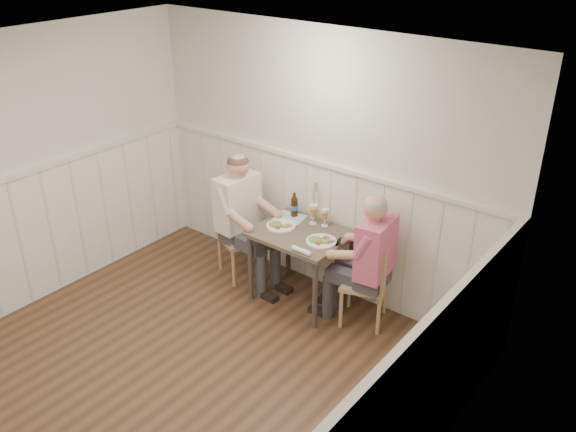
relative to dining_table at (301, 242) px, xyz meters
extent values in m
plane|color=#452D1D|center=(-0.08, -1.84, -0.65)|extent=(4.50, 4.50, 0.00)
cube|color=silver|center=(-0.08, 0.41, 0.65)|extent=(4.00, 0.04, 2.60)
cube|color=silver|center=(1.92, -1.84, 0.65)|extent=(0.04, 4.50, 2.60)
cube|color=white|center=(-0.08, -1.84, 1.94)|extent=(4.00, 4.50, 0.02)
cube|color=white|center=(-0.08, 0.39, 0.00)|extent=(3.98, 0.03, 1.30)
cube|color=white|center=(-2.07, -1.84, 0.00)|extent=(0.03, 4.48, 1.30)
cube|color=silver|center=(-0.08, 0.38, 0.67)|extent=(3.98, 0.06, 0.04)
cube|color=silver|center=(1.89, -1.84, 0.67)|extent=(0.06, 4.48, 0.04)
cube|color=#4D4336|center=(0.00, 0.00, 0.08)|extent=(0.88, 0.70, 0.04)
cylinder|color=#3F3833|center=(-0.39, -0.30, -0.29)|extent=(0.05, 0.05, 0.71)
cylinder|color=#3F3833|center=(-0.39, 0.30, -0.29)|extent=(0.05, 0.05, 0.71)
cylinder|color=#3F3833|center=(0.39, -0.30, -0.29)|extent=(0.05, 0.05, 0.71)
cylinder|color=#3F3833|center=(0.39, 0.30, -0.29)|extent=(0.05, 0.05, 0.71)
cube|color=#9B845C|center=(0.68, 0.08, -0.23)|extent=(0.52, 0.52, 0.04)
cube|color=#688AB1|center=(0.68, 0.08, -0.20)|extent=(0.47, 0.47, 0.03)
cube|color=#9B845C|center=(0.85, 0.14, 0.00)|extent=(0.17, 0.39, 0.42)
cylinder|color=#9B845C|center=(0.90, -0.03, -0.45)|extent=(0.03, 0.03, 0.40)
cylinder|color=#9B845C|center=(0.58, -0.15, -0.45)|extent=(0.03, 0.03, 0.40)
cylinder|color=#9B845C|center=(0.78, 0.30, -0.45)|extent=(0.03, 0.03, 0.40)
cylinder|color=#9B845C|center=(0.46, 0.18, -0.45)|extent=(0.03, 0.03, 0.40)
cube|color=#9B845C|center=(-0.76, 0.00, -0.21)|extent=(0.56, 0.56, 0.04)
cube|color=#688AB1|center=(-0.76, 0.00, -0.17)|extent=(0.51, 0.51, 0.03)
cube|color=#9B845C|center=(-0.94, 0.08, 0.03)|extent=(0.20, 0.40, 0.45)
cylinder|color=#9B845C|center=(-0.85, 0.24, -0.44)|extent=(0.04, 0.04, 0.42)
cylinder|color=#9B845C|center=(-0.52, 0.09, -0.44)|extent=(0.04, 0.04, 0.42)
cylinder|color=#9B845C|center=(-1.00, -0.09, -0.44)|extent=(0.04, 0.04, 0.42)
cylinder|color=#9B845C|center=(-0.67, -0.24, -0.44)|extent=(0.04, 0.04, 0.42)
cube|color=#3F3F47|center=(0.76, 0.05, -0.43)|extent=(0.47, 0.44, 0.44)
cube|color=#3F3F47|center=(0.56, 0.03, -0.15)|extent=(0.45, 0.40, 0.13)
cube|color=pink|center=(0.76, 0.05, 0.18)|extent=(0.28, 0.46, 0.54)
sphere|color=tan|center=(0.76, 0.05, 0.57)|extent=(0.22, 0.22, 0.22)
sphere|color=#A5A5A0|center=(0.76, 0.05, 0.60)|extent=(0.21, 0.21, 0.21)
cube|color=black|center=(0.41, 0.01, 0.19)|extent=(0.02, 0.07, 0.13)
cube|color=#3F3F47|center=(-0.74, -0.06, -0.42)|extent=(0.48, 0.45, 0.46)
cube|color=#3F3F47|center=(-0.53, -0.07, -0.12)|extent=(0.46, 0.40, 0.13)
cube|color=white|center=(-0.74, -0.06, 0.22)|extent=(0.28, 0.47, 0.56)
sphere|color=tan|center=(-0.74, -0.06, 0.62)|extent=(0.23, 0.23, 0.23)
sphere|color=#4C3828|center=(-0.74, -0.06, 0.65)|extent=(0.22, 0.22, 0.22)
cylinder|color=white|center=(0.27, -0.04, 0.11)|extent=(0.28, 0.28, 0.02)
ellipsoid|color=#3F722D|center=(0.22, -0.08, 0.15)|extent=(0.14, 0.12, 0.05)
sphere|color=tan|center=(0.33, -0.03, 0.14)|extent=(0.04, 0.04, 0.04)
cube|color=brown|center=(0.29, 0.02, 0.13)|extent=(0.08, 0.05, 0.01)
cylinder|color=white|center=(0.35, 0.02, 0.14)|extent=(0.06, 0.06, 0.03)
cylinder|color=white|center=(-0.22, -0.03, 0.11)|extent=(0.29, 0.29, 0.02)
ellipsoid|color=#3F722D|center=(-0.26, -0.06, 0.15)|extent=(0.14, 0.12, 0.05)
sphere|color=tan|center=(-0.15, -0.02, 0.14)|extent=(0.04, 0.04, 0.04)
cylinder|color=silver|center=(0.10, 0.24, 0.11)|extent=(0.06, 0.06, 0.01)
cylinder|color=silver|center=(0.10, 0.24, 0.15)|extent=(0.01, 0.01, 0.08)
cone|color=gold|center=(0.10, 0.24, 0.22)|extent=(0.07, 0.07, 0.07)
cylinder|color=silver|center=(0.10, 0.24, 0.27)|extent=(0.07, 0.07, 0.03)
cylinder|color=silver|center=(-0.01, 0.21, 0.11)|extent=(0.07, 0.07, 0.01)
cylinder|color=silver|center=(-0.01, 0.21, 0.15)|extent=(0.01, 0.01, 0.09)
cone|color=gold|center=(-0.01, 0.21, 0.23)|extent=(0.08, 0.08, 0.08)
cylinder|color=silver|center=(-0.01, 0.21, 0.29)|extent=(0.08, 0.08, 0.03)
cylinder|color=black|center=(-0.26, 0.23, 0.20)|extent=(0.07, 0.07, 0.18)
cone|color=black|center=(-0.26, 0.23, 0.31)|extent=(0.07, 0.07, 0.04)
cylinder|color=black|center=(-0.26, 0.23, 0.34)|extent=(0.03, 0.03, 0.03)
cylinder|color=#315BB9|center=(-0.26, 0.23, 0.20)|extent=(0.07, 0.07, 0.05)
cylinder|color=white|center=(0.24, -0.31, 0.13)|extent=(0.20, 0.05, 0.04)
cylinder|color=silver|center=(-0.09, 0.31, 0.15)|extent=(0.05, 0.05, 0.09)
cylinder|color=tan|center=(-0.09, 0.31, 0.30)|extent=(0.03, 0.03, 0.28)
cone|color=tan|center=(-0.09, 0.31, 0.47)|extent=(0.04, 0.04, 0.10)
cube|color=#688AB1|center=(-0.27, 0.18, 0.11)|extent=(0.33, 0.28, 0.01)
camera|label=1|loc=(3.03, -4.08, 2.82)|focal=38.00mm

